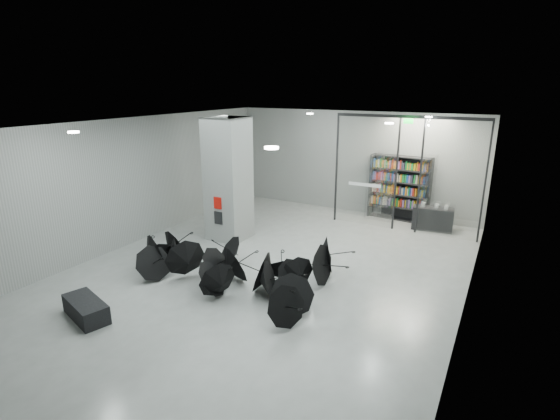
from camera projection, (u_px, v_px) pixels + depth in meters
The scene contains 10 objects.
room at pixel (262, 172), 10.73m from camera, with size 14.00×14.02×4.01m.
column at pixel (228, 179), 13.80m from camera, with size 1.20×1.20×4.00m, color slate.
fire_cabinet at pixel (218, 203), 13.46m from camera, with size 0.28×0.04×0.38m, color #A50A07.
info_panel at pixel (218, 218), 13.61m from camera, with size 0.30×0.03×0.42m, color black.
exit_sign at pixel (408, 121), 13.80m from camera, with size 0.30×0.06×0.15m, color #0CE533.
glass_partition at pixel (405, 170), 14.44m from camera, with size 5.06×0.08×4.00m.
bench at pixel (86, 309), 9.35m from camera, with size 1.32×0.56×0.42m, color black.
bookshelf at pixel (399, 188), 15.96m from camera, with size 2.22×0.44×2.44m, color black, non-canonical shape.
shop_counter at pixel (433, 219), 14.98m from camera, with size 1.36×0.55×0.82m, color black.
umbrella_cluster at pixel (235, 273), 10.90m from camera, with size 5.79×4.07×1.27m.
Camera 1 is at (5.47, -9.05, 4.97)m, focal length 27.17 mm.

